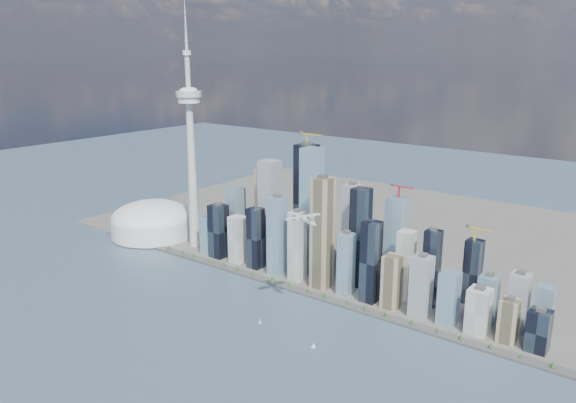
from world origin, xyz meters
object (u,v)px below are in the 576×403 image
Objects in this scene: sailboat_west at (260,322)px; dome_stadium at (152,221)px; airplane at (304,219)px; sailboat_east at (313,346)px; needle_tower at (191,148)px.

dome_stadium is at bearing 165.82° from sailboat_west.
dome_stadium is 20.30× the size of sailboat_west.
airplane is (574.97, -159.04, 148.69)m from dome_stadium.
dome_stadium is 548.00m from sailboat_west.
sailboat_east is (629.64, -207.33, -36.18)m from dome_stadium.
dome_stadium is (-140.00, -10.00, -196.40)m from needle_tower.
dome_stadium is at bearing 146.84° from sailboat_east.
airplane is 198.74m from sailboat_east.
sailboat_east is at bearing -23.93° from needle_tower.
airplane is at bearing -21.24° from needle_tower.
needle_tower is at bearing 4.09° from dome_stadium.
airplane is 199.16m from sailboat_west.
dome_stadium is 614.81m from airplane.
sailboat_west is (510.70, -195.39, -36.28)m from dome_stadium.
needle_tower reaches higher than sailboat_east.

